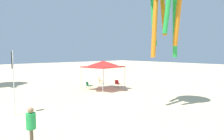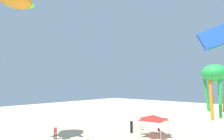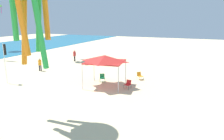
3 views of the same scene
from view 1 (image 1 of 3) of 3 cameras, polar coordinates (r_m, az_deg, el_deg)
The scene contains 7 objects.
ground at distance 20.18m, azimuth -0.76°, elevation -6.62°, with size 120.00×120.00×0.10m, color beige.
canopy_tent at distance 21.61m, azimuth -2.48°, elevation 1.67°, with size 3.67×3.94×3.12m.
folding_chair_left_of_tent at distance 22.35m, azimuth -6.50°, elevation -4.16°, with size 0.80×0.75×0.82m.
folding_chair_near_cooler at distance 23.53m, azimuth 1.57°, elevation -3.67°, with size 0.69×0.61×0.82m.
folding_chair_right_of_tent at distance 26.23m, azimuth -3.21°, elevation -2.79°, with size 0.80×0.81×0.82m.
banner_flag at distance 14.30m, azimuth -25.73°, elevation -1.58°, with size 0.36×0.06×4.15m.
person_watching_sky at distance 9.53m, azimuth -21.56°, elevation -13.69°, with size 0.44×0.40×1.69m.
Camera 1 is at (-15.06, 12.81, 3.98)m, focal length 32.93 mm.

